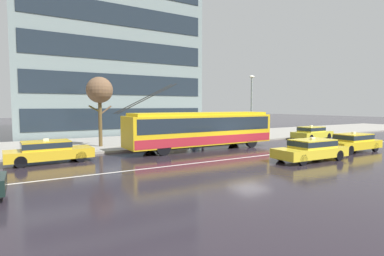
# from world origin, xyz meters

# --- Properties ---
(ground_plane) EXTENTS (160.00, 160.00, 0.00)m
(ground_plane) POSITION_xyz_m (0.00, 0.00, 0.00)
(ground_plane) COLOR #262028
(sidewalk_slab) EXTENTS (80.00, 10.00, 0.14)m
(sidewalk_slab) POSITION_xyz_m (0.00, 9.88, 0.07)
(sidewalk_slab) COLOR gray
(sidewalk_slab) RESTS_ON ground_plane
(lane_centre_line) EXTENTS (72.00, 0.14, 0.01)m
(lane_centre_line) POSITION_xyz_m (0.00, -1.20, 0.00)
(lane_centre_line) COLOR silver
(lane_centre_line) RESTS_ON ground_plane
(trolleybus) EXTENTS (12.37, 2.60, 4.80)m
(trolleybus) POSITION_xyz_m (-1.80, 3.28, 1.53)
(trolleybus) COLOR gold
(trolleybus) RESTS_ON ground_plane
(taxi_ahead_of_bus) EXTENTS (4.35, 2.04, 1.39)m
(taxi_ahead_of_bus) POSITION_xyz_m (10.78, 3.27, 0.70)
(taxi_ahead_of_bus) COLOR gold
(taxi_ahead_of_bus) RESTS_ON ground_plane
(taxi_oncoming_far) EXTENTS (4.57, 1.89, 1.39)m
(taxi_oncoming_far) POSITION_xyz_m (6.87, -3.14, 0.70)
(taxi_oncoming_far) COLOR yellow
(taxi_oncoming_far) RESTS_ON ground_plane
(taxi_queued_behind_bus) EXTENTS (4.68, 1.98, 1.39)m
(taxi_queued_behind_bus) POSITION_xyz_m (-12.25, 3.26, 0.70)
(taxi_queued_behind_bus) COLOR gold
(taxi_queued_behind_bus) RESTS_ON ground_plane
(taxi_oncoming_near) EXTENTS (4.72, 1.99, 1.39)m
(taxi_oncoming_near) POSITION_xyz_m (1.21, -4.01, 0.70)
(taxi_oncoming_near) COLOR yellow
(taxi_oncoming_near) RESTS_ON ground_plane
(bus_shelter) EXTENTS (3.98, 1.55, 2.45)m
(bus_shelter) POSITION_xyz_m (-2.20, 6.82, 1.95)
(bus_shelter) COLOR gray
(bus_shelter) RESTS_ON sidewalk_slab
(pedestrian_at_shelter) EXTENTS (0.98, 0.98, 1.91)m
(pedestrian_at_shelter) POSITION_xyz_m (1.07, 7.59, 1.65)
(pedestrian_at_shelter) COLOR black
(pedestrian_at_shelter) RESTS_ON sidewalk_slab
(pedestrian_approaching_curb) EXTENTS (1.44, 1.44, 2.02)m
(pedestrian_approaching_curb) POSITION_xyz_m (0.26, 7.58, 1.77)
(pedestrian_approaching_curb) COLOR navy
(pedestrian_approaching_curb) RESTS_ON sidewalk_slab
(street_lamp) EXTENTS (0.60, 0.32, 5.94)m
(street_lamp) POSITION_xyz_m (5.31, 5.77, 3.70)
(street_lamp) COLOR gray
(street_lamp) RESTS_ON sidewalk_slab
(street_tree_bare) EXTENTS (2.03, 1.99, 5.32)m
(street_tree_bare) POSITION_xyz_m (-8.18, 7.81, 4.37)
(street_tree_bare) COLOR brown
(street_tree_bare) RESTS_ON sidewalk_slab
(office_tower_corner_left) EXTENTS (20.18, 12.26, 21.68)m
(office_tower_corner_left) POSITION_xyz_m (-4.08, 21.19, 10.85)
(office_tower_corner_left) COLOR gray
(office_tower_corner_left) RESTS_ON ground_plane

